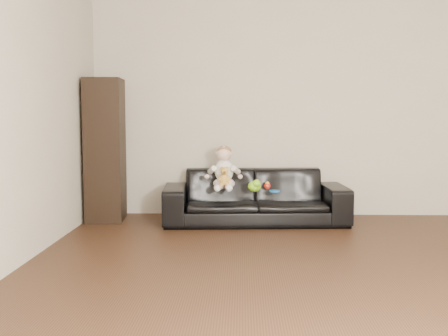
{
  "coord_description": "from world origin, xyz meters",
  "views": [
    {
      "loc": [
        -0.84,
        -3.54,
        1.15
      ],
      "look_at": [
        -1.02,
        2.16,
        0.58
      ],
      "focal_mm": 45.0,
      "sensor_mm": 36.0,
      "label": 1
    }
  ],
  "objects_px": {
    "baby": "(224,170)",
    "toy_blue_disc": "(275,191)",
    "cabinet": "(105,150)",
    "sofa": "(255,197)",
    "toy_rattle": "(267,186)",
    "toy_green": "(255,186)",
    "teddy_bear": "(225,177)"
  },
  "relations": [
    {
      "from": "baby",
      "to": "toy_rattle",
      "type": "relative_size",
      "value": 6.47
    },
    {
      "from": "cabinet",
      "to": "toy_green",
      "type": "relative_size",
      "value": 9.49
    },
    {
      "from": "sofa",
      "to": "toy_rattle",
      "type": "height_order",
      "value": "sofa"
    },
    {
      "from": "sofa",
      "to": "toy_rattle",
      "type": "relative_size",
      "value": 27.35
    },
    {
      "from": "sofa",
      "to": "toy_green",
      "type": "relative_size",
      "value": 11.93
    },
    {
      "from": "teddy_bear",
      "to": "toy_blue_disc",
      "type": "height_order",
      "value": "teddy_bear"
    },
    {
      "from": "baby",
      "to": "teddy_bear",
      "type": "xyz_separation_m",
      "value": [
        0.01,
        -0.14,
        -0.05
      ]
    },
    {
      "from": "cabinet",
      "to": "teddy_bear",
      "type": "height_order",
      "value": "cabinet"
    },
    {
      "from": "cabinet",
      "to": "toy_blue_disc",
      "type": "distance_m",
      "value": 1.85
    },
    {
      "from": "toy_green",
      "to": "toy_rattle",
      "type": "bearing_deg",
      "value": 54.58
    },
    {
      "from": "toy_rattle",
      "to": "cabinet",
      "type": "bearing_deg",
      "value": 174.3
    },
    {
      "from": "baby",
      "to": "toy_rattle",
      "type": "distance_m",
      "value": 0.47
    },
    {
      "from": "sofa",
      "to": "toy_blue_disc",
      "type": "xyz_separation_m",
      "value": [
        0.19,
        -0.26,
        0.09
      ]
    },
    {
      "from": "baby",
      "to": "toy_rattle",
      "type": "bearing_deg",
      "value": 4.38
    },
    {
      "from": "toy_green",
      "to": "toy_blue_disc",
      "type": "xyz_separation_m",
      "value": [
        0.2,
        0.0,
        -0.05
      ]
    },
    {
      "from": "cabinet",
      "to": "teddy_bear",
      "type": "distance_m",
      "value": 1.34
    },
    {
      "from": "sofa",
      "to": "toy_rattle",
      "type": "bearing_deg",
      "value": -33.66
    },
    {
      "from": "baby",
      "to": "toy_green",
      "type": "height_order",
      "value": "baby"
    },
    {
      "from": "baby",
      "to": "teddy_bear",
      "type": "distance_m",
      "value": 0.14
    },
    {
      "from": "cabinet",
      "to": "baby",
      "type": "distance_m",
      "value": 1.3
    },
    {
      "from": "toy_green",
      "to": "toy_rattle",
      "type": "distance_m",
      "value": 0.23
    },
    {
      "from": "sofa",
      "to": "cabinet",
      "type": "xyz_separation_m",
      "value": [
        -1.59,
        0.1,
        0.48
      ]
    },
    {
      "from": "toy_green",
      "to": "teddy_bear",
      "type": "bearing_deg",
      "value": 175.86
    },
    {
      "from": "cabinet",
      "to": "toy_blue_disc",
      "type": "relative_size",
      "value": 14.03
    },
    {
      "from": "sofa",
      "to": "toy_blue_disc",
      "type": "distance_m",
      "value": 0.33
    },
    {
      "from": "cabinet",
      "to": "teddy_bear",
      "type": "xyz_separation_m",
      "value": [
        1.28,
        -0.34,
        -0.24
      ]
    },
    {
      "from": "sofa",
      "to": "toy_blue_disc",
      "type": "height_order",
      "value": "sofa"
    },
    {
      "from": "toy_blue_disc",
      "to": "baby",
      "type": "bearing_deg",
      "value": 163.27
    },
    {
      "from": "baby",
      "to": "toy_blue_disc",
      "type": "distance_m",
      "value": 0.57
    },
    {
      "from": "sofa",
      "to": "baby",
      "type": "distance_m",
      "value": 0.44
    },
    {
      "from": "teddy_bear",
      "to": "sofa",
      "type": "bearing_deg",
      "value": 24.74
    },
    {
      "from": "toy_blue_disc",
      "to": "sofa",
      "type": "bearing_deg",
      "value": 126.52
    }
  ]
}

